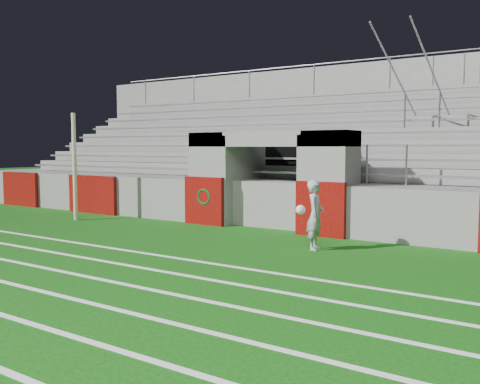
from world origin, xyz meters
The scene contains 5 objects.
ground centered at (0.00, 0.00, 0.00)m, with size 90.00×90.00×0.00m, color #0F490C.
field_post centered at (-5.62, 1.55, 1.60)m, with size 0.13×0.13×3.20m, color #C5BC93.
stadium_structure centered at (0.00, 7.97, 1.49)m, with size 26.00×8.48×5.42m.
goalkeeper_with_ball centered at (2.44, 1.35, 0.75)m, with size 0.61×0.62×1.50m.
hose_coil centered at (-1.77, 2.93, 0.76)m, with size 0.54×0.15×0.57m.
Camera 1 is at (7.46, -8.88, 2.18)m, focal length 40.00 mm.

